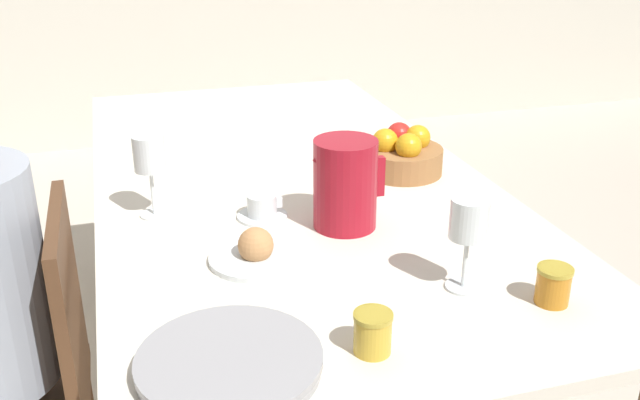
% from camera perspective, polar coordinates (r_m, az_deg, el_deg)
% --- Properties ---
extents(ground_plane, '(20.00, 20.00, 0.00)m').
position_cam_1_polar(ground_plane, '(2.33, -2.20, -15.51)').
color(ground_plane, beige).
extents(dining_table, '(1.02, 2.01, 0.75)m').
position_cam_1_polar(dining_table, '(1.98, -2.49, -0.31)').
color(dining_table, silver).
rests_on(dining_table, ground_plane).
extents(chair_person_side, '(0.42, 0.42, 0.88)m').
position_cam_1_polar(chair_person_side, '(1.70, -22.89, -14.30)').
color(chair_person_side, '#51331E').
rests_on(chair_person_side, ground_plane).
extents(red_pitcher, '(0.17, 0.15, 0.21)m').
position_cam_1_polar(red_pitcher, '(1.61, 2.03, 1.32)').
color(red_pitcher, '#A31423').
rests_on(red_pitcher, dining_table).
extents(wine_glass_water, '(0.07, 0.07, 0.20)m').
position_cam_1_polar(wine_glass_water, '(1.70, -13.50, 3.37)').
color(wine_glass_water, white).
rests_on(wine_glass_water, dining_table).
extents(wine_glass_juice, '(0.07, 0.07, 0.19)m').
position_cam_1_polar(wine_glass_juice, '(1.37, 11.81, -1.90)').
color(wine_glass_juice, white).
rests_on(wine_glass_juice, dining_table).
extents(teacup_near_person, '(0.12, 0.12, 0.06)m').
position_cam_1_polar(teacup_near_person, '(1.69, -4.65, -0.65)').
color(teacup_near_person, silver).
rests_on(teacup_near_person, dining_table).
extents(serving_tray, '(0.30, 0.30, 0.03)m').
position_cam_1_polar(serving_tray, '(1.18, -7.26, -12.80)').
color(serving_tray, '#9E9EA3').
rests_on(serving_tray, dining_table).
extents(bread_plate, '(0.20, 0.20, 0.08)m').
position_cam_1_polar(bread_plate, '(1.50, -5.14, -4.16)').
color(bread_plate, silver).
rests_on(bread_plate, dining_table).
extents(jam_jar_amber, '(0.07, 0.07, 0.07)m').
position_cam_1_polar(jam_jar_amber, '(1.40, 18.17, -6.38)').
color(jam_jar_amber, '#C67A1E').
rests_on(jam_jar_amber, dining_table).
extents(jam_jar_red, '(0.07, 0.07, 0.07)m').
position_cam_1_polar(jam_jar_red, '(1.20, 4.24, -10.41)').
color(jam_jar_red, gold).
rests_on(jam_jar_red, dining_table).
extents(fruit_bowl, '(0.22, 0.22, 0.13)m').
position_cam_1_polar(fruit_bowl, '(1.97, 6.59, 3.64)').
color(fruit_bowl, '#9E6B3D').
rests_on(fruit_bowl, dining_table).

